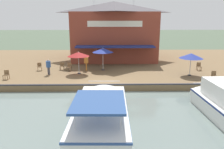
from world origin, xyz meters
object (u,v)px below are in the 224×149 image
object	(u,v)px
cafe_chair_facing_river	(69,66)
motorboat_nearest_quay	(102,109)
waterfront_restaurant	(114,30)
tree_downstream_bank	(111,24)
patio_umbrella_far_corner	(78,54)
cafe_chair_beside_entrance	(6,74)
tree_upstream_bank	(103,26)
person_near_entrance	(48,65)
cafe_chair_under_first_umbrella	(39,66)
cafe_chair_back_row_seat	(199,66)
patio_umbrella_mid_patio_left	(191,56)
cafe_chair_mid_patio	(214,75)
cafe_chair_far_corner_seat	(62,66)
patio_umbrella_mid_patio_right	(103,50)
person_mid_patio	(86,61)

from	to	relation	value
cafe_chair_facing_river	motorboat_nearest_quay	distance (m)	11.52
waterfront_restaurant	cafe_chair_facing_river	world-z (taller)	waterfront_restaurant
motorboat_nearest_quay	tree_downstream_bank	size ratio (longest dim) A/B	1.29
patio_umbrella_far_corner	cafe_chair_beside_entrance	xyz separation A→B (m)	(2.07, -6.48, -1.53)
cafe_chair_facing_river	tree_upstream_bank	size ratio (longest dim) A/B	0.12
patio_umbrella_far_corner	person_near_entrance	world-z (taller)	patio_umbrella_far_corner
cafe_chair_under_first_umbrella	tree_upstream_bank	distance (m)	13.31
patio_umbrella_far_corner	cafe_chair_back_row_seat	size ratio (longest dim) A/B	2.66
patio_umbrella_mid_patio_left	motorboat_nearest_quay	distance (m)	12.25
cafe_chair_under_first_umbrella	person_near_entrance	world-z (taller)	person_near_entrance
patio_umbrella_mid_patio_left	patio_umbrella_far_corner	distance (m)	11.13
tree_upstream_bank	patio_umbrella_far_corner	bearing A→B (deg)	-10.50
cafe_chair_back_row_seat	tree_downstream_bank	world-z (taller)	tree_downstream_bank
cafe_chair_back_row_seat	cafe_chair_mid_patio	xyz separation A→B (m)	(4.04, -0.24, 0.00)
cafe_chair_back_row_seat	cafe_chair_beside_entrance	world-z (taller)	same
patio_umbrella_mid_patio_left	tree_downstream_bank	distance (m)	15.69
cafe_chair_back_row_seat	tree_downstream_bank	distance (m)	15.26
cafe_chair_facing_river	cafe_chair_far_corner_seat	bearing A→B (deg)	-119.40
patio_umbrella_mid_patio_right	cafe_chair_far_corner_seat	distance (m)	4.84
cafe_chair_under_first_umbrella	person_mid_patio	size ratio (longest dim) A/B	0.50
tree_upstream_bank	cafe_chair_beside_entrance	bearing A→B (deg)	-31.41
cafe_chair_facing_river	patio_umbrella_far_corner	bearing A→B (deg)	43.57
waterfront_restaurant	patio_umbrella_mid_patio_right	bearing A→B (deg)	-9.93
cafe_chair_mid_patio	person_mid_patio	size ratio (longest dim) A/B	0.50
cafe_chair_far_corner_seat	person_mid_patio	world-z (taller)	person_mid_patio
cafe_chair_far_corner_seat	tree_upstream_bank	distance (m)	12.02
patio_umbrella_mid_patio_right	cafe_chair_far_corner_seat	size ratio (longest dim) A/B	2.90
patio_umbrella_far_corner	patio_umbrella_mid_patio_right	xyz separation A→B (m)	(-1.53, 2.43, 0.19)
patio_umbrella_mid_patio_right	cafe_chair_beside_entrance	xyz separation A→B (m)	(3.60, -8.91, -1.72)
cafe_chair_back_row_seat	cafe_chair_under_first_umbrella	distance (m)	17.39
cafe_chair_facing_river	motorboat_nearest_quay	world-z (taller)	motorboat_nearest_quay
patio_umbrella_mid_patio_right	tree_downstream_bank	size ratio (longest dim) A/B	0.36
cafe_chair_under_first_umbrella	cafe_chair_facing_river	size ratio (longest dim) A/B	1.00
patio_umbrella_mid_patio_left	patio_umbrella_mid_patio_right	bearing A→B (deg)	-106.07
waterfront_restaurant	person_near_entrance	bearing A→B (deg)	-34.56
cafe_chair_back_row_seat	cafe_chair_facing_river	bearing A→B (deg)	-90.05
person_near_entrance	waterfront_restaurant	bearing A→B (deg)	145.44
patio_umbrella_mid_patio_left	tree_upstream_bank	xyz separation A→B (m)	(-13.23, -8.82, 2.43)
patio_umbrella_mid_patio_left	person_mid_patio	bearing A→B (deg)	-103.00
cafe_chair_back_row_seat	tree_upstream_bank	distance (m)	15.80
cafe_chair_back_row_seat	cafe_chair_under_first_umbrella	world-z (taller)	same
patio_umbrella_mid_patio_left	cafe_chair_facing_river	xyz separation A→B (m)	(-2.23, -12.30, -1.49)
cafe_chair_beside_entrance	person_near_entrance	xyz separation A→B (m)	(-1.66, 3.50, 0.51)
cafe_chair_far_corner_seat	person_mid_patio	xyz separation A→B (m)	(0.31, 2.70, 0.58)
cafe_chair_mid_patio	cafe_chair_facing_river	xyz separation A→B (m)	(-4.05, -13.88, 0.00)
cafe_chair_far_corner_seat	person_mid_patio	distance (m)	2.78
patio_umbrella_mid_patio_left	cafe_chair_under_first_umbrella	xyz separation A→B (m)	(-2.45, -15.56, -1.49)
cafe_chair_beside_entrance	cafe_chair_facing_river	size ratio (longest dim) A/B	1.00
patio_umbrella_mid_patio_right	person_mid_patio	bearing A→B (deg)	-87.60
patio_umbrella_far_corner	tree_downstream_bank	distance (m)	13.26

